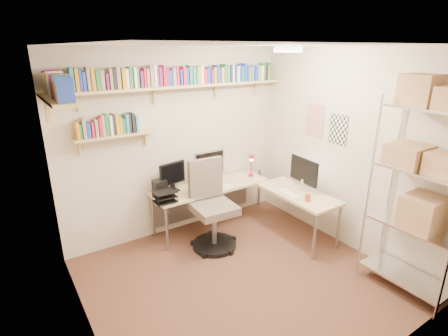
{
  "coord_description": "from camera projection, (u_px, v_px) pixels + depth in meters",
  "views": [
    {
      "loc": [
        -2.0,
        -2.65,
        2.48
      ],
      "look_at": [
        0.12,
        0.55,
        1.15
      ],
      "focal_mm": 28.0,
      "sensor_mm": 36.0,
      "label": 1
    }
  ],
  "objects": [
    {
      "name": "office_chair",
      "position": [
        212.0,
        211.0,
        4.49
      ],
      "size": [
        0.6,
        0.61,
        1.15
      ],
      "rotation": [
        0.0,
        0.0,
        -0.07
      ],
      "color": "black",
      "rests_on": "ground"
    },
    {
      "name": "wall_shelves",
      "position": [
        151.0,
        88.0,
        4.09
      ],
      "size": [
        3.12,
        1.09,
        0.8
      ],
      "color": "#D3BE77",
      "rests_on": "ground"
    },
    {
      "name": "corner_desk",
      "position": [
        227.0,
        189.0,
        4.77
      ],
      "size": [
        2.0,
        1.69,
        1.13
      ],
      "color": "#D1C188",
      "rests_on": "ground"
    },
    {
      "name": "ground",
      "position": [
        242.0,
        279.0,
        3.95
      ],
      "size": [
        3.2,
        3.2,
        0.0
      ],
      "primitive_type": "plane",
      "color": "#4F3121",
      "rests_on": "ground"
    },
    {
      "name": "wire_rack",
      "position": [
        428.0,
        163.0,
        3.32
      ],
      "size": [
        0.44,
        0.9,
        2.25
      ],
      "rotation": [
        0.0,
        0.0,
        -0.0
      ],
      "color": "silver",
      "rests_on": "ground"
    },
    {
      "name": "room_shell",
      "position": [
        245.0,
        147.0,
        3.44
      ],
      "size": [
        3.24,
        3.04,
        2.52
      ],
      "color": "#C1B89D",
      "rests_on": "ground"
    }
  ]
}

